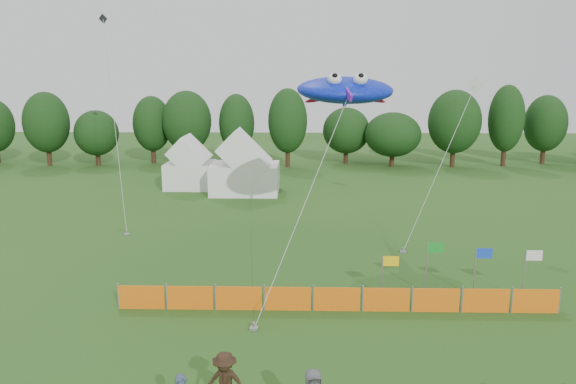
{
  "coord_description": "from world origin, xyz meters",
  "views": [
    {
      "loc": [
        0.51,
        -14.23,
        9.41
      ],
      "look_at": [
        0.0,
        6.0,
        5.2
      ],
      "focal_mm": 35.0,
      "sensor_mm": 36.0,
      "label": 1
    }
  ],
  "objects_px": {
    "tent_right": "(245,169)",
    "barrier_fence": "(337,299)",
    "tent_left": "(190,167)",
    "spectator_c": "(225,384)",
    "stingray_kite": "(346,90)"
  },
  "relations": [
    {
      "from": "tent_right",
      "to": "barrier_fence",
      "type": "relative_size",
      "value": 0.31
    },
    {
      "from": "tent_left",
      "to": "barrier_fence",
      "type": "distance_m",
      "value": 27.76
    },
    {
      "from": "spectator_c",
      "to": "stingray_kite",
      "type": "height_order",
      "value": "stingray_kite"
    },
    {
      "from": "tent_left",
      "to": "stingray_kite",
      "type": "height_order",
      "value": "stingray_kite"
    },
    {
      "from": "tent_left",
      "to": "tent_right",
      "type": "relative_size",
      "value": 0.73
    },
    {
      "from": "spectator_c",
      "to": "stingray_kite",
      "type": "relative_size",
      "value": 0.1
    },
    {
      "from": "tent_left",
      "to": "barrier_fence",
      "type": "relative_size",
      "value": 0.22
    },
    {
      "from": "barrier_fence",
      "to": "spectator_c",
      "type": "relative_size",
      "value": 9.45
    },
    {
      "from": "barrier_fence",
      "to": "stingray_kite",
      "type": "xyz_separation_m",
      "value": [
        0.93,
        9.87,
        8.11
      ]
    },
    {
      "from": "tent_left",
      "to": "stingray_kite",
      "type": "relative_size",
      "value": 0.22
    },
    {
      "from": "tent_left",
      "to": "spectator_c",
      "type": "bearing_deg",
      "value": -77.26
    },
    {
      "from": "barrier_fence",
      "to": "spectator_c",
      "type": "height_order",
      "value": "spectator_c"
    },
    {
      "from": "tent_right",
      "to": "barrier_fence",
      "type": "distance_m",
      "value": 24.16
    },
    {
      "from": "stingray_kite",
      "to": "barrier_fence",
      "type": "bearing_deg",
      "value": -95.4
    },
    {
      "from": "tent_right",
      "to": "spectator_c",
      "type": "height_order",
      "value": "tent_right"
    }
  ]
}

